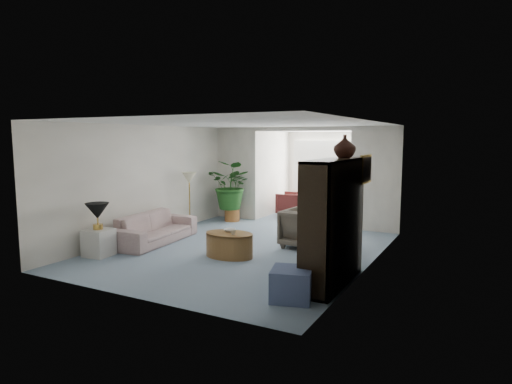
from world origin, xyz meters
The scene contains 26 objects.
floor centered at (0.00, 0.00, 0.00)m, with size 6.00×6.00×0.00m, color #899FB5.
sunroom_floor centered at (0.00, 4.10, 0.00)m, with size 2.60×2.60×0.00m, color #899FB5.
back_pier_left centered at (-1.90, 3.00, 1.25)m, with size 1.20×0.12×2.50m, color white.
back_pier_right centered at (1.90, 3.00, 1.25)m, with size 1.20×0.12×2.50m, color white.
back_header centered at (0.00, 3.00, 2.45)m, with size 2.60×0.12×0.10m, color white.
window_pane centered at (0.00, 5.18, 1.40)m, with size 2.20×0.02×1.50m, color white.
window_blinds centered at (0.00, 5.15, 1.40)m, with size 2.20×0.02×1.50m, color white.
framed_picture centered at (2.46, -0.10, 1.70)m, with size 0.04×0.50×0.40m, color #B2A58E.
sofa centered at (-1.96, -0.30, 0.31)m, with size 2.12×0.83×0.62m, color beige.
end_table centered at (-2.16, -1.65, 0.26)m, with size 0.46×0.46×0.51m, color beige.
table_lamp centered at (-2.16, -1.65, 0.86)m, with size 0.44×0.44×0.30m, color black.
floor_lamp centered at (-2.21, 1.26, 1.25)m, with size 0.36×0.36×0.28m, color #F6F0C3.
coffee_table centered at (0.03, -0.53, 0.23)m, with size 0.95×0.95×0.45m, color brown.
coffee_bowl centered at (-0.02, -0.43, 0.48)m, with size 0.22×0.22×0.05m, color silver.
coffee_cup centered at (0.18, -0.63, 0.50)m, with size 0.10×0.10×0.10m, color beige.
wingback_chair centered at (1.02, 0.82, 0.39)m, with size 0.83×0.86×0.78m, color #665D50.
side_table_dark centered at (1.72, 1.12, 0.30)m, with size 0.50×0.40×0.60m, color black.
entertainment_cabinet centered at (2.23, -1.11, 0.95)m, with size 0.46×1.71×1.90m, color black.
cabinet_urn centered at (2.23, -0.61, 2.09)m, with size 0.35×0.35×0.36m, color black.
ottoman centered at (1.95, -2.03, 0.22)m, with size 0.54×0.54×0.44m, color slate.
plant_pot centered at (-1.78, 2.56, 0.16)m, with size 0.40×0.40×0.32m, color #AA6631.
house_plant centered at (-1.78, 2.56, 0.97)m, with size 1.18×1.02×1.31m, color #22561D.
sunroom_chair_blue centered at (0.76, 4.15, 0.37)m, with size 0.79×0.82×0.74m, color slate.
sunroom_chair_maroon centered at (-0.74, 4.15, 0.33)m, with size 0.71×0.73×0.67m, color maroon.
sunroom_table centered at (0.01, 4.90, 0.27)m, with size 0.45×0.35×0.55m, color brown.
shelf_clutter centered at (2.18, -1.09, 0.94)m, with size 0.30×1.27×1.06m.
Camera 1 is at (4.27, -7.41, 2.21)m, focal length 30.87 mm.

